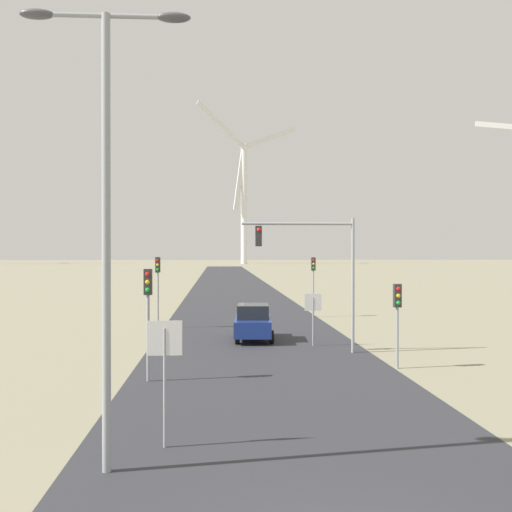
{
  "coord_description": "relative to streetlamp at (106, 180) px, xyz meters",
  "views": [
    {
      "loc": [
        -1.77,
        -8.25,
        4.53
      ],
      "look_at": [
        0.0,
        19.84,
        4.3
      ],
      "focal_mm": 42.0,
      "sensor_mm": 36.0,
      "label": 1
    }
  ],
  "objects": [
    {
      "name": "traffic_light_mast_overhead",
      "position": [
        6.52,
        13.9,
        -1.66
      ],
      "size": [
        5.03,
        0.35,
        5.99
      ],
      "color": "#93999E",
      "rests_on": "ground"
    },
    {
      "name": "stop_sign_near",
      "position": [
        1.05,
        1.45,
        -3.93
      ],
      "size": [
        0.81,
        0.07,
        2.93
      ],
      "color": "#93999E",
      "rests_on": "ground"
    },
    {
      "name": "streetlamp",
      "position": [
        0.0,
        0.0,
        0.0
      ],
      "size": [
        3.45,
        0.32,
        9.43
      ],
      "color": "#93999E",
      "rests_on": "ground"
    },
    {
      "name": "traffic_light_post_near_right",
      "position": [
        9.18,
        10.23,
        -3.58
      ],
      "size": [
        0.28,
        0.33,
        3.26
      ],
      "color": "#93999E",
      "rests_on": "ground"
    },
    {
      "name": "traffic_light_post_mid_left",
      "position": [
        -1.25,
        22.83,
        -2.92
      ],
      "size": [
        0.28,
        0.34,
        4.18
      ],
      "color": "#93999E",
      "rests_on": "ground"
    },
    {
      "name": "road_surface",
      "position": [
        4.06,
        43.86,
        -5.97
      ],
      "size": [
        10.0,
        240.0,
        0.01
      ],
      "color": "#2D2D33",
      "rests_on": "ground"
    },
    {
      "name": "stop_sign_far",
      "position": [
        6.8,
        15.86,
        -4.24
      ],
      "size": [
        0.81,
        0.07,
        2.49
      ],
      "color": "#93999E",
      "rests_on": "ground"
    },
    {
      "name": "traffic_light_post_near_left",
      "position": [
        -0.15,
        8.54,
        -3.11
      ],
      "size": [
        0.28,
        0.33,
        3.91
      ],
      "color": "#93999E",
      "rests_on": "ground"
    },
    {
      "name": "traffic_light_post_mid_right",
      "position": [
        8.81,
        28.33,
        -2.98
      ],
      "size": [
        0.28,
        0.33,
        4.1
      ],
      "color": "#93999E",
      "rests_on": "ground"
    },
    {
      "name": "car_approaching",
      "position": [
        4.04,
        17.89,
        -5.07
      ],
      "size": [
        2.04,
        4.2,
        1.83
      ],
      "color": "navy",
      "rests_on": "ground"
    },
    {
      "name": "wind_turbine_left",
      "position": [
        11.48,
        201.88,
        20.69
      ],
      "size": [
        36.64,
        16.67,
        56.59
      ],
      "color": "white",
      "rests_on": "ground"
    }
  ]
}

